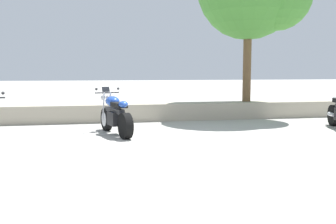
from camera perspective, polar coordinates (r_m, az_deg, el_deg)
The scene contains 3 objects.
ground_plane at distance 7.87m, azimuth 1.69°, elevation -5.62°, with size 120.00×120.00×0.00m, color #A3A099.
stone_wall at distance 12.50m, azimuth -3.30°, elevation 0.00°, with size 36.00×0.80×0.55m, color #A89E89.
motorcycle_blue_centre at distance 9.80m, azimuth -7.86°, elevation -0.48°, with size 0.88×2.03×1.18m.
Camera 1 is at (-1.75, -7.50, 1.59)m, focal length 41.08 mm.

